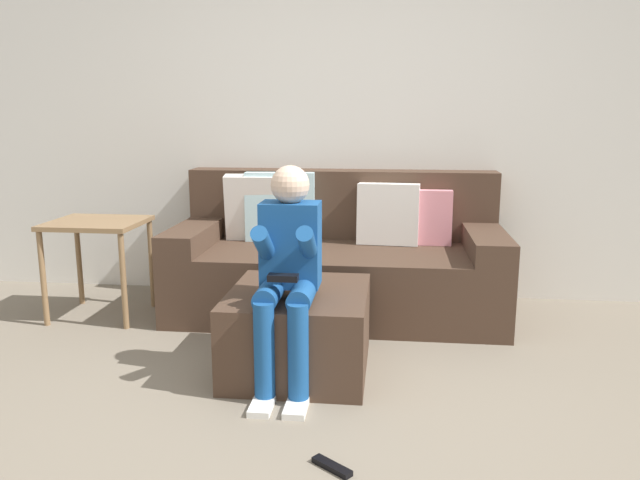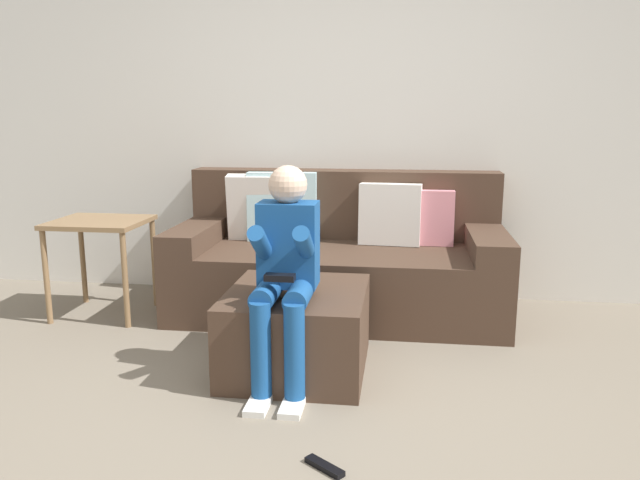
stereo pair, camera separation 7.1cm
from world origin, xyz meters
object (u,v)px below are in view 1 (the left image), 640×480
object	(u,v)px
couch_sectional	(337,260)
remote_near_ottoman	(332,467)
side_table	(97,235)
ottoman	(299,330)
person_seated	(288,265)

from	to	relation	value
couch_sectional	remote_near_ottoman	size ratio (longest dim) A/B	12.11
couch_sectional	side_table	xyz separation A→B (m)	(-1.54, -0.31, 0.19)
ottoman	remote_near_ottoman	world-z (taller)	ottoman
side_table	remote_near_ottoman	bearing A→B (deg)	-44.06
person_seated	remote_near_ottoman	xyz separation A→B (m)	(0.29, -0.73, -0.60)
person_seated	side_table	bearing A→B (deg)	147.18
couch_sectional	person_seated	world-z (taller)	person_seated
couch_sectional	person_seated	distance (m)	1.25
person_seated	remote_near_ottoman	distance (m)	0.99
ottoman	remote_near_ottoman	bearing A→B (deg)	-73.98
ottoman	person_seated	distance (m)	0.44
person_seated	side_table	xyz separation A→B (m)	(-1.40, 0.90, -0.07)
ottoman	side_table	bearing A→B (deg)	153.33
ottoman	side_table	world-z (taller)	side_table
ottoman	person_seated	size ratio (longest dim) A/B	0.72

